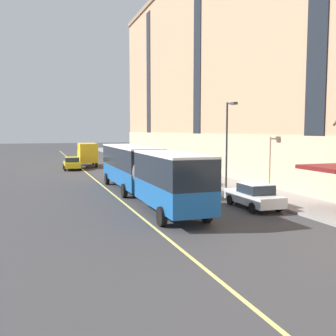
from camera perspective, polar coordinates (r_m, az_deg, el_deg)
ground_plane at (r=23.96m, az=-0.99°, el=-6.04°), size 260.00×260.00×0.00m
sidewalk at (r=30.42m, az=13.57°, el=-3.58°), size 4.20×160.00×0.15m
city_bus at (r=27.56m, az=-3.59°, el=-0.20°), size 2.82×19.50×3.54m
parked_car_black_0 at (r=55.82m, az=-5.36°, el=1.35°), size 1.92×4.58×1.56m
parked_car_white_2 at (r=24.80m, az=12.38°, el=-3.94°), size 1.99×4.57×1.56m
parked_car_silver_3 at (r=34.15m, az=3.70°, el=-1.26°), size 2.13×4.41×1.56m
parked_car_red_4 at (r=41.52m, az=-0.52°, el=-0.05°), size 2.04×4.55×1.56m
box_truck at (r=52.72m, az=-11.66°, el=2.08°), size 2.54×6.94×3.11m
taxi_cab at (r=49.24m, az=-13.77°, el=0.67°), size 2.06×4.33×1.56m
street_lamp at (r=31.75m, az=8.72°, el=4.64°), size 0.36×1.48×6.86m
fire_hydrant at (r=35.73m, az=5.40°, el=-1.44°), size 0.42×0.24×0.72m
lane_centerline at (r=26.38m, az=-6.51°, el=-5.00°), size 0.16×140.00×0.01m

